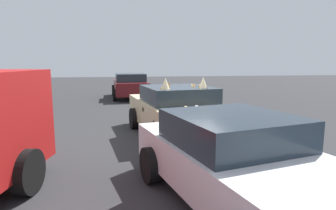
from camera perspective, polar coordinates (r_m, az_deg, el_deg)
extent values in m
plane|color=#2D2D30|center=(7.83, 2.19, -6.47)|extent=(60.00, 60.00, 0.00)
cube|color=beige|center=(7.69, 2.21, -2.08)|extent=(4.80, 2.56, 0.68)
cube|color=#1E2833|center=(7.71, 1.95, 2.12)|extent=(2.10, 1.97, 0.42)
cylinder|color=black|center=(6.91, 13.70, -6.08)|extent=(0.66, 0.32, 0.63)
cylinder|color=black|center=(6.16, -1.55, -7.65)|extent=(0.66, 0.32, 0.63)
cylinder|color=black|center=(9.37, 4.64, -1.95)|extent=(0.66, 0.32, 0.63)
cylinder|color=black|center=(8.84, -6.72, -2.64)|extent=(0.66, 0.32, 0.63)
ellipsoid|color=black|center=(6.95, 13.12, -3.87)|extent=(0.11, 0.04, 0.09)
ellipsoid|color=black|center=(8.82, 5.89, -0.30)|extent=(0.15, 0.04, 0.11)
ellipsoid|color=black|center=(6.63, -2.84, -3.68)|extent=(0.18, 0.05, 0.13)
ellipsoid|color=black|center=(7.89, 8.93, -1.24)|extent=(0.17, 0.05, 0.13)
ellipsoid|color=black|center=(6.49, 15.79, -5.91)|extent=(0.20, 0.05, 0.13)
ellipsoid|color=black|center=(9.27, 4.68, 0.05)|extent=(0.13, 0.04, 0.15)
ellipsoid|color=black|center=(8.48, 6.93, -0.38)|extent=(0.11, 0.04, 0.11)
ellipsoid|color=black|center=(8.24, 7.74, -1.70)|extent=(0.11, 0.04, 0.09)
ellipsoid|color=black|center=(7.67, -5.01, -0.88)|extent=(0.16, 0.04, 0.13)
cone|color=orange|center=(6.51, 11.35, -0.81)|extent=(0.12, 0.12, 0.08)
cone|color=orange|center=(6.39, 8.09, -0.88)|extent=(0.09, 0.09, 0.09)
cylinder|color=silver|center=(6.56, 5.72, -0.55)|extent=(0.11, 0.11, 0.09)
sphere|color=gray|center=(6.34, 7.35, -1.09)|extent=(0.05, 0.05, 0.05)
sphere|color=tan|center=(6.54, 3.52, -0.57)|extent=(0.09, 0.09, 0.09)
cone|color=#A87A38|center=(5.68, 5.89, -2.10)|extent=(0.11, 0.11, 0.08)
sphere|color=tan|center=(6.41, 11.87, -1.11)|extent=(0.05, 0.05, 0.05)
cone|color=#A87A38|center=(6.55, 8.91, -0.52)|extent=(0.08, 0.08, 0.12)
cone|color=tan|center=(6.15, 4.87, -1.23)|extent=(0.10, 0.10, 0.08)
cylinder|color=gray|center=(5.95, 4.25, -1.49)|extent=(0.09, 0.09, 0.10)
cone|color=gray|center=(6.74, 8.88, -0.44)|extent=(0.09, 0.09, 0.08)
cone|color=gray|center=(7.28, 7.75, 3.76)|extent=(0.05, 0.05, 0.11)
cone|color=orange|center=(7.83, 5.19, 4.08)|extent=(0.07, 0.07, 0.09)
cone|color=tan|center=(7.91, 4.78, 4.10)|extent=(0.10, 0.10, 0.08)
cylinder|color=tan|center=(7.68, 6.34, 3.83)|extent=(0.10, 0.10, 0.05)
cone|color=#A87A38|center=(7.08, -1.33, 3.45)|extent=(0.09, 0.09, 0.05)
cylinder|color=#A87A38|center=(7.55, 0.19, 3.97)|extent=(0.07, 0.07, 0.10)
cone|color=silver|center=(7.15, -0.05, 3.51)|extent=(0.08, 0.08, 0.05)
cone|color=beige|center=(7.40, 7.01, 4.51)|extent=(0.21, 0.21, 0.28)
cone|color=beige|center=(7.03, -0.51, 4.35)|extent=(0.21, 0.21, 0.28)
cylinder|color=black|center=(5.05, -26.17, -11.85)|extent=(0.75, 0.37, 0.72)
cylinder|color=black|center=(16.51, -29.96, 1.58)|extent=(0.66, 0.30, 0.64)
cylinder|color=black|center=(12.20, -27.16, -0.40)|extent=(0.66, 0.32, 0.63)
cube|color=#5B1419|center=(16.22, -7.53, 3.58)|extent=(4.02, 1.94, 0.67)
cube|color=#1E2833|center=(15.89, -7.49, 5.45)|extent=(1.84, 1.67, 0.42)
cylinder|color=black|center=(17.41, -10.71, 2.90)|extent=(0.64, 0.26, 0.63)
cylinder|color=black|center=(17.54, -4.98, 3.06)|extent=(0.64, 0.26, 0.63)
cylinder|color=black|center=(15.00, -10.48, 1.97)|extent=(0.64, 0.26, 0.63)
cylinder|color=black|center=(15.14, -3.84, 2.17)|extent=(0.64, 0.26, 0.63)
cube|color=white|center=(4.25, 14.25, -12.17)|extent=(4.38, 2.69, 0.60)
cube|color=#1E2833|center=(4.29, 12.54, -4.66)|extent=(2.08, 1.99, 0.43)
cylinder|color=black|center=(5.80, 13.88, -9.09)|extent=(0.65, 0.36, 0.61)
cylinder|color=black|center=(4.99, -3.44, -11.80)|extent=(0.65, 0.36, 0.61)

